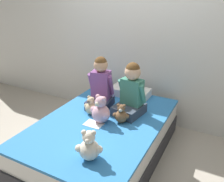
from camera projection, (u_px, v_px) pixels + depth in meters
The scene contains 11 objects.
ground_plane at pixel (103, 154), 2.93m from camera, with size 14.00×14.00×0.00m, color #B2A899.
wall_behind_bed at pixel (141, 38), 3.34m from camera, with size 8.00×0.06×2.50m.
bed at pixel (103, 138), 2.84m from camera, with size 1.31×1.93×0.48m.
child_on_left at pixel (101, 85), 2.98m from camera, with size 0.35×0.38×0.65m.
child_on_right at pixel (131, 92), 2.80m from camera, with size 0.37×0.40×0.64m.
teddy_bear_held_by_left_child at pixel (91, 107), 2.85m from camera, with size 0.19×0.15×0.23m.
teddy_bear_held_by_right_child at pixel (121, 115), 2.67m from camera, with size 0.19×0.14×0.23m.
teddy_bear_between_children at pixel (101, 111), 2.66m from camera, with size 0.27×0.21×0.33m.
teddy_bear_at_foot_of_bed at pixel (89, 147), 2.07m from camera, with size 0.23×0.19×0.29m.
pillow_at_headboard at pixel (130, 92), 3.37m from camera, with size 0.55×0.28×0.11m.
sign_card at pixel (94, 124), 2.66m from camera, with size 0.21×0.15×0.00m.
Camera 1 is at (1.21, -2.06, 1.87)m, focal length 38.00 mm.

